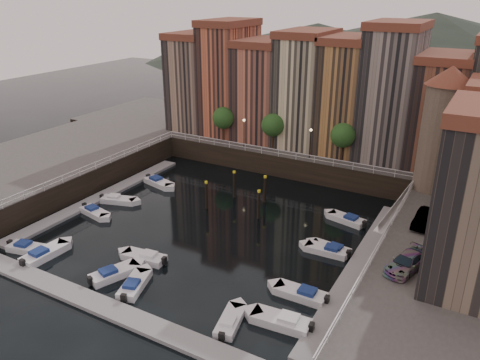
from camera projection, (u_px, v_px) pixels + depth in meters
The scene contains 31 objects.
ground at pixel (216, 224), 51.64m from camera, with size 200.00×200.00×0.00m, color black.
quay_far at pixel (305, 147), 72.07m from camera, with size 80.00×20.00×3.00m, color black.
quay_left at pixel (30, 172), 62.12m from camera, with size 20.00×36.00×3.00m, color black.
dock_left at pixel (102, 196), 58.10m from camera, with size 2.00×28.00×0.35m, color gray.
dock_right at pixel (359, 266), 43.44m from camera, with size 2.00×28.00×0.35m, color gray.
dock_near at pixel (105, 307), 37.85m from camera, with size 30.00×2.00×0.35m, color gray.
mountains at pixel (420, 49), 136.68m from camera, with size 145.00×100.00×18.00m.
far_terrace at pixel (325, 91), 64.97m from camera, with size 48.70×10.30×17.50m.
corner_tower at pixel (443, 128), 50.44m from camera, with size 5.20×5.20×13.80m.
promenade_trees at pixel (277, 126), 64.45m from camera, with size 21.20×3.20×5.20m.
street_lamps at pixel (276, 133), 63.75m from camera, with size 10.36×0.36×4.18m.
railings at pixel (238, 178), 54.15m from camera, with size 36.08×34.04×0.52m.
gangway at pixel (397, 207), 51.26m from camera, with size 2.78×8.32×3.73m.
mooring_pilings at pixel (241, 194), 55.27m from camera, with size 6.88×5.24×3.78m.
boat_left_0 at pixel (28, 248), 46.17m from camera, with size 4.65×2.51×1.04m.
boat_left_1 at pixel (94, 212), 53.67m from camera, with size 4.44×2.35×0.99m.
boat_left_2 at pixel (118, 200), 56.75m from camera, with size 4.56×2.79×1.02m.
boat_left_4 at pixel (158, 182), 61.81m from camera, with size 4.93×2.79×1.10m.
boat_right_0 at pixel (282, 321), 35.96m from camera, with size 5.00×2.15×1.13m.
boat_right_1 at pixel (302, 294), 39.23m from camera, with size 4.71×1.71×1.08m.
boat_right_2 at pixel (327, 250), 45.82m from camera, with size 4.41×1.74×1.01m.
boat_right_3 at pixel (331, 249), 46.10m from camera, with size 4.26×1.94×0.96m.
boat_right_4 at pixel (347, 219), 51.95m from camera, with size 4.57×2.52×1.02m.
boat_near_0 at pixel (44, 254), 45.12m from camera, with size 2.02×5.01×1.14m.
boat_near_1 at pixel (114, 273), 42.05m from camera, with size 3.21×4.78×1.08m.
boat_near_2 at pixel (134, 285), 40.43m from camera, with size 2.85×4.61×1.03m.
boat_near_3 at pixel (230, 322), 36.02m from camera, with size 2.30×4.29×0.96m.
car_a at pixel (442, 207), 47.12m from camera, with size 1.58×3.93×1.34m, color gray.
car_b at pixel (425, 219), 44.56m from camera, with size 1.54×4.42×1.46m, color gray.
car_c at pixel (406, 263), 37.48m from camera, with size 1.92×4.72×1.37m, color gray.
boat_extra_849 at pixel (145, 257), 44.57m from camera, with size 4.64×2.13×1.05m.
Camera 1 is at (24.73, -38.81, 24.08)m, focal length 35.00 mm.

